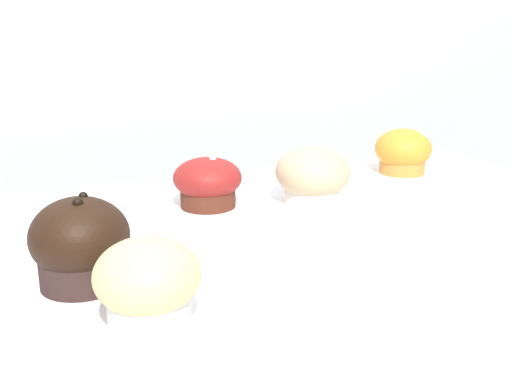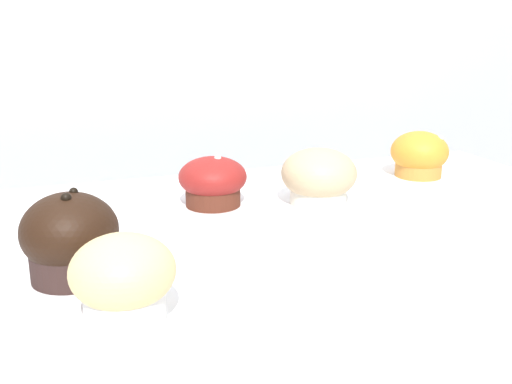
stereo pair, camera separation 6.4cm
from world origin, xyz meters
name	(u,v)px [view 1 (the left image)]	position (x,y,z in m)	size (l,w,h in m)	color
wall_back	(168,159)	(0.00, 0.60, 0.90)	(3.20, 0.10, 1.80)	#B2B7BC
muffin_front_center	(148,284)	(-0.24, -0.18, 0.98)	(0.09, 0.09, 0.08)	silver
muffin_back_left	(208,182)	(-0.07, 0.13, 0.97)	(0.10, 0.10, 0.08)	#502417
muffin_back_right	(80,244)	(-0.28, -0.06, 0.98)	(0.10, 0.10, 0.10)	#2F1F1C
muffin_front_left	(403,152)	(0.30, 0.18, 0.97)	(0.10, 0.10, 0.08)	#C17E35
muffin_front_right	(313,176)	(0.07, 0.09, 0.98)	(0.11, 0.11, 0.08)	silver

